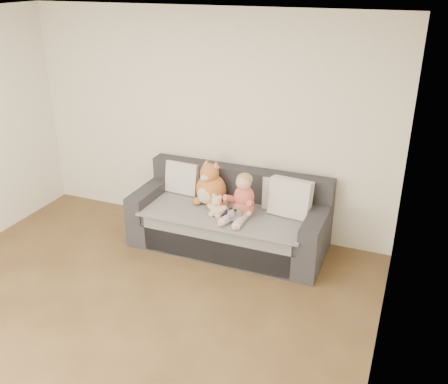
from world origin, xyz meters
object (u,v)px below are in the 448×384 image
toddler (242,199)px  sippy_cup (225,210)px  plush_cat (211,187)px  sofa (230,221)px  teddy_bear (217,207)px

toddler → sippy_cup: size_ratio=4.38×
toddler → plush_cat: 0.50m
sofa → teddy_bear: sofa is taller
toddler → plush_cat: (-0.46, 0.20, -0.01)m
plush_cat → teddy_bear: (0.20, -0.29, -0.09)m
plush_cat → teddy_bear: size_ratio=2.06×
teddy_bear → sippy_cup: (0.06, 0.07, -0.04)m
plush_cat → sippy_cup: plush_cat is taller
sofa → plush_cat: plush_cat is taller
plush_cat → teddy_bear: plush_cat is taller
toddler → plush_cat: plush_cat is taller
sofa → toddler: toddler is taller
toddler → teddy_bear: bearing=-152.5°
sofa → toddler: (0.20, -0.15, 0.37)m
teddy_bear → sippy_cup: 0.10m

